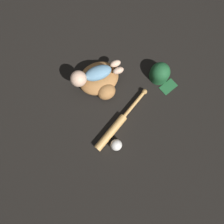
{
  "coord_description": "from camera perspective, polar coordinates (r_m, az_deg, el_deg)",
  "views": [
    {
      "loc": [
        0.31,
        0.6,
        1.44
      ],
      "look_at": [
        0.11,
        0.3,
        0.07
      ],
      "focal_mm": 35.0,
      "sensor_mm": 36.0,
      "label": 1
    }
  ],
  "objects": [
    {
      "name": "baseball_bat",
      "position": [
        1.44,
        1.05,
        -3.71
      ],
      "size": [
        0.51,
        0.18,
        0.05
      ],
      "color": "tan",
      "rests_on": "ground"
    },
    {
      "name": "baseball_glove",
      "position": [
        1.51,
        -3.14,
        8.22
      ],
      "size": [
        0.3,
        0.3,
        0.1
      ],
      "color": "#A8703D",
      "rests_on": "ground"
    },
    {
      "name": "baseball",
      "position": [
        1.41,
        1.12,
        -8.6
      ],
      "size": [
        0.07,
        0.07,
        0.07
      ],
      "color": "white",
      "rests_on": "ground"
    },
    {
      "name": "ground_plane",
      "position": [
        1.58,
        -3.01,
        10.2
      ],
      "size": [
        6.0,
        6.0,
        0.0
      ],
      "primitive_type": "plane",
      "color": "black"
    },
    {
      "name": "baby_figure",
      "position": [
        1.43,
        -5.33,
        9.66
      ],
      "size": [
        0.36,
        0.17,
        0.11
      ],
      "color": "#6693B2",
      "rests_on": "baseball_glove"
    },
    {
      "name": "baseball_cap",
      "position": [
        1.56,
        12.45,
        9.9
      ],
      "size": [
        0.14,
        0.21,
        0.14
      ],
      "color": "#1E562D",
      "rests_on": "ground"
    }
  ]
}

